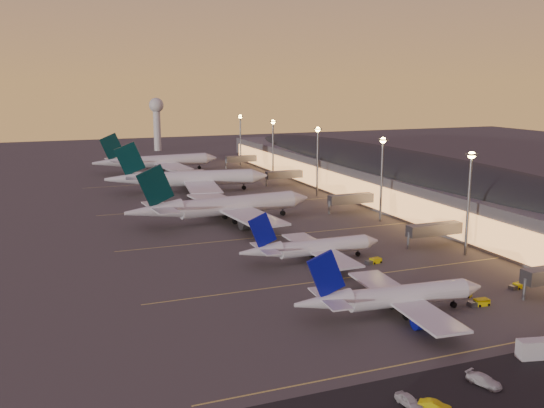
{
  "coord_description": "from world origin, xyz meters",
  "views": [
    {
      "loc": [
        -62.0,
        -117.4,
        42.45
      ],
      "look_at": [
        2.0,
        45.0,
        7.0
      ],
      "focal_mm": 40.0,
      "sensor_mm": 36.0,
      "label": 1
    }
  ],
  "objects_px": {
    "catering_truck_a": "(535,350)",
    "service_van_c": "(484,380)",
    "baggage_tug_d": "(464,294)",
    "service_van_b": "(435,406)",
    "airliner_wide_mid": "(189,179)",
    "airliner_wide_near": "(223,206)",
    "airliner_narrow_south": "(392,297)",
    "airliner_wide_far": "(157,161)",
    "radar_tower": "(157,115)",
    "service_van_a": "(409,401)",
    "baggage_tug_b": "(518,286)",
    "baggage_tug_c": "(374,261)",
    "airliner_narrow_north": "(312,248)",
    "baggage_tug_a": "(479,303)"
  },
  "relations": [
    {
      "from": "airliner_narrow_south",
      "to": "baggage_tug_d",
      "type": "height_order",
      "value": "airliner_narrow_south"
    },
    {
      "from": "airliner_narrow_north",
      "to": "catering_truck_a",
      "type": "height_order",
      "value": "airliner_narrow_north"
    },
    {
      "from": "airliner_wide_mid",
      "to": "service_van_c",
      "type": "xyz_separation_m",
      "value": [
        2.05,
        -165.72,
        -4.45
      ]
    },
    {
      "from": "airliner_wide_far",
      "to": "baggage_tug_d",
      "type": "distance_m",
      "value": 194.22
    },
    {
      "from": "airliner_narrow_north",
      "to": "airliner_wide_near",
      "type": "relative_size",
      "value": 0.6
    },
    {
      "from": "airliner_wide_mid",
      "to": "baggage_tug_c",
      "type": "relative_size",
      "value": 14.92
    },
    {
      "from": "airliner_wide_far",
      "to": "service_van_b",
      "type": "bearing_deg",
      "value": -96.81
    },
    {
      "from": "radar_tower",
      "to": "baggage_tug_d",
      "type": "relative_size",
      "value": 9.33
    },
    {
      "from": "airliner_wide_mid",
      "to": "airliner_wide_far",
      "type": "xyz_separation_m",
      "value": [
        -0.94,
        57.83,
        -0.22
      ]
    },
    {
      "from": "airliner_wide_far",
      "to": "service_van_b",
      "type": "relative_size",
      "value": 14.15
    },
    {
      "from": "airliner_wide_near",
      "to": "baggage_tug_c",
      "type": "height_order",
      "value": "airliner_wide_near"
    },
    {
      "from": "catering_truck_a",
      "to": "service_van_a",
      "type": "relative_size",
      "value": 1.28
    },
    {
      "from": "airliner_narrow_south",
      "to": "baggage_tug_c",
      "type": "distance_m",
      "value": 32.78
    },
    {
      "from": "catering_truck_a",
      "to": "service_van_c",
      "type": "relative_size",
      "value": 1.1
    },
    {
      "from": "baggage_tug_b",
      "to": "baggage_tug_d",
      "type": "height_order",
      "value": "baggage_tug_b"
    },
    {
      "from": "airliner_narrow_north",
      "to": "service_van_b",
      "type": "bearing_deg",
      "value": -101.5
    },
    {
      "from": "baggage_tug_d",
      "to": "service_van_b",
      "type": "height_order",
      "value": "service_van_b"
    },
    {
      "from": "airliner_wide_far",
      "to": "baggage_tug_d",
      "type": "relative_size",
      "value": 17.37
    },
    {
      "from": "airliner_wide_mid",
      "to": "radar_tower",
      "type": "xyz_separation_m",
      "value": [
        16.88,
        148.94,
        16.67
      ]
    },
    {
      "from": "airliner_wide_far",
      "to": "service_van_a",
      "type": "bearing_deg",
      "value": -97.45
    },
    {
      "from": "catering_truck_a",
      "to": "baggage_tug_d",
      "type": "height_order",
      "value": "catering_truck_a"
    },
    {
      "from": "baggage_tug_d",
      "to": "radar_tower",
      "type": "bearing_deg",
      "value": 150.45
    },
    {
      "from": "baggage_tug_d",
      "to": "service_van_c",
      "type": "distance_m",
      "value": 37.54
    },
    {
      "from": "airliner_wide_far",
      "to": "service_van_c",
      "type": "xyz_separation_m",
      "value": [
        2.99,
        -223.55,
        -4.23
      ]
    },
    {
      "from": "baggage_tug_c",
      "to": "service_van_b",
      "type": "height_order",
      "value": "service_van_b"
    },
    {
      "from": "catering_truck_a",
      "to": "baggage_tug_b",
      "type": "bearing_deg",
      "value": 63.88
    },
    {
      "from": "service_van_a",
      "to": "service_van_c",
      "type": "relative_size",
      "value": 0.86
    },
    {
      "from": "airliner_narrow_south",
      "to": "baggage_tug_b",
      "type": "relative_size",
      "value": 9.64
    },
    {
      "from": "airliner_wide_far",
      "to": "service_van_c",
      "type": "distance_m",
      "value": 223.61
    },
    {
      "from": "airliner_narrow_south",
      "to": "catering_truck_a",
      "type": "bearing_deg",
      "value": -60.29
    },
    {
      "from": "baggage_tug_d",
      "to": "airliner_narrow_south",
      "type": "bearing_deg",
      "value": -110.52
    },
    {
      "from": "baggage_tug_c",
      "to": "service_van_c",
      "type": "height_order",
      "value": "service_van_c"
    },
    {
      "from": "airliner_narrow_north",
      "to": "airliner_wide_mid",
      "type": "relative_size",
      "value": 0.57
    },
    {
      "from": "radar_tower",
      "to": "baggage_tug_d",
      "type": "height_order",
      "value": "radar_tower"
    },
    {
      "from": "baggage_tug_c",
      "to": "airliner_wide_far",
      "type": "bearing_deg",
      "value": 87.08
    },
    {
      "from": "airliner_wide_far",
      "to": "catering_truck_a",
      "type": "relative_size",
      "value": 10.63
    },
    {
      "from": "service_van_a",
      "to": "service_van_b",
      "type": "bearing_deg",
      "value": -49.36
    },
    {
      "from": "service_van_b",
      "to": "radar_tower",
      "type": "bearing_deg",
      "value": 42.18
    },
    {
      "from": "airliner_wide_mid",
      "to": "baggage_tug_c",
      "type": "distance_m",
      "value": 110.35
    },
    {
      "from": "baggage_tug_b",
      "to": "service_van_a",
      "type": "relative_size",
      "value": 0.89
    },
    {
      "from": "airliner_wide_near",
      "to": "service_van_a",
      "type": "distance_m",
      "value": 112.3
    },
    {
      "from": "airliner_wide_far",
      "to": "catering_truck_a",
      "type": "distance_m",
      "value": 220.15
    },
    {
      "from": "airliner_wide_near",
      "to": "service_van_c",
      "type": "xyz_separation_m",
      "value": [
        4.79,
        -111.04,
        -4.19
      ]
    },
    {
      "from": "service_van_a",
      "to": "catering_truck_a",
      "type": "bearing_deg",
      "value": 5.51
    },
    {
      "from": "airliner_narrow_south",
      "to": "baggage_tug_c",
      "type": "height_order",
      "value": "airliner_narrow_south"
    },
    {
      "from": "radar_tower",
      "to": "baggage_tug_d",
      "type": "xyz_separation_m",
      "value": [
        6.48,
        -283.75,
        -21.42
      ]
    },
    {
      "from": "airliner_wide_mid",
      "to": "baggage_tug_a",
      "type": "xyz_separation_m",
      "value": [
        22.66,
        -140.26,
        -4.63
      ]
    },
    {
      "from": "airliner_wide_mid",
      "to": "baggage_tug_d",
      "type": "distance_m",
      "value": 136.9
    },
    {
      "from": "radar_tower",
      "to": "baggage_tug_d",
      "type": "distance_m",
      "value": 284.63
    },
    {
      "from": "airliner_wide_near",
      "to": "catering_truck_a",
      "type": "bearing_deg",
      "value": -86.27
    }
  ]
}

